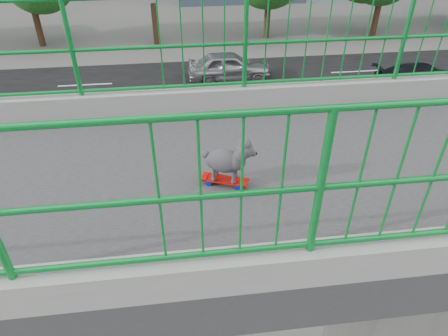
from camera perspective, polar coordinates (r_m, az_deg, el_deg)
name	(u,v)px	position (r m, az deg, el deg)	size (l,w,h in m)	color
road	(241,128)	(19.04, 2.40, 5.60)	(18.00, 90.00, 0.02)	black
footbridge	(405,268)	(6.05, 24.12, -12.68)	(3.00, 24.00, 7.00)	#2D2D2F
skateboard	(225,180)	(3.93, 0.11, -1.74)	(0.29, 0.47, 0.06)	red
poodle	(228,159)	(3.78, 0.52, 1.23)	(0.33, 0.50, 0.44)	#2C292E
car_1	(304,156)	(15.90, 11.18, 1.60)	(1.65, 4.74, 1.56)	#C00D07
car_3	(424,80)	(24.61, 26.35, 11.06)	(2.21, 5.43, 1.58)	black
car_4	(229,66)	(23.92, 0.77, 14.13)	(1.90, 4.72, 1.61)	gray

